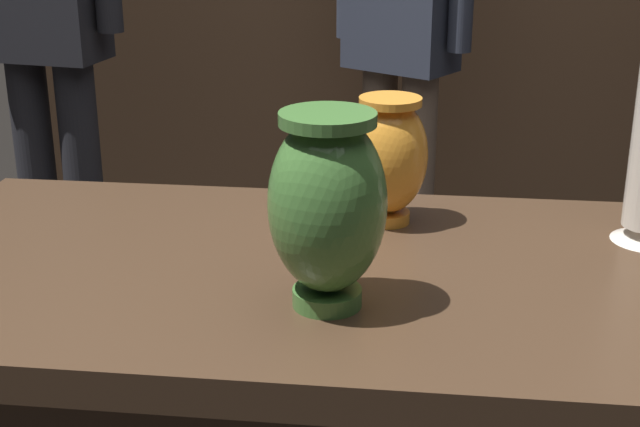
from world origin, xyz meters
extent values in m
cube|color=#422D1E|center=(0.00, 0.00, 0.78)|extent=(1.20, 0.64, 0.05)
cube|color=#422D1E|center=(0.00, 2.20, 0.47)|extent=(2.60, 0.40, 0.95)
cylinder|color=#477A38|center=(0.03, -0.12, 0.81)|extent=(0.09, 0.09, 0.02)
ellipsoid|color=#477A38|center=(0.03, -0.12, 0.94)|extent=(0.15, 0.15, 0.23)
cylinder|color=#477A38|center=(0.03, -0.12, 1.04)|extent=(0.12, 0.12, 0.02)
cylinder|color=orange|center=(0.09, 0.18, 0.81)|extent=(0.07, 0.07, 0.02)
ellipsoid|color=orange|center=(0.09, 0.18, 0.91)|extent=(0.12, 0.12, 0.18)
cylinder|color=orange|center=(0.09, 0.18, 0.99)|extent=(0.10, 0.10, 0.01)
cylinder|color=#846B56|center=(0.13, 1.56, 0.38)|extent=(0.11, 0.11, 0.76)
cylinder|color=#846B56|center=(0.00, 1.64, 0.38)|extent=(0.11, 0.11, 0.76)
cylinder|color=#232328|center=(-0.82, 1.22, 0.42)|extent=(0.11, 0.11, 0.84)
cylinder|color=#232328|center=(-0.97, 1.25, 0.42)|extent=(0.11, 0.11, 0.84)
camera|label=1|loc=(0.15, -1.16, 1.31)|focal=51.33mm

